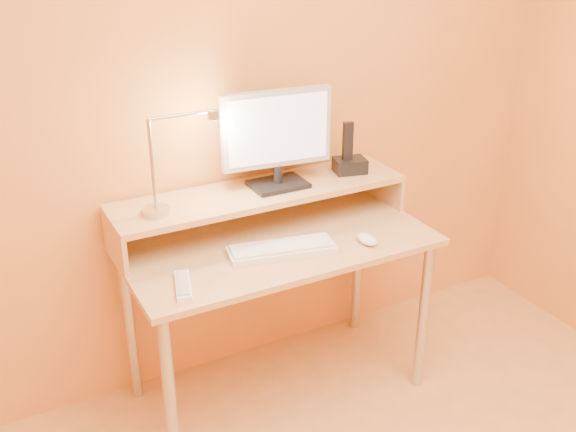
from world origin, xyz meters
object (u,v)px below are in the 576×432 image
monitor_panel (277,128)px  remote_control (183,286)px  phone_dock (350,165)px  mouse (367,239)px  keyboard (282,250)px  lamp_base (156,211)px

monitor_panel → remote_control: bearing=-142.2°
phone_dock → mouse: phone_dock is taller
keyboard → mouse: 0.34m
lamp_base → keyboard: (0.40, -0.21, -0.16)m
phone_dock → keyboard: phone_dock is taller
monitor_panel → mouse: size_ratio=4.25×
monitor_panel → mouse: bearing=-51.4°
phone_dock → keyboard: size_ratio=0.32×
lamp_base → remote_control: bearing=-92.2°
monitor_panel → remote_control: size_ratio=2.36×
remote_control → monitor_panel: bearing=48.0°
lamp_base → keyboard: lamp_base is taller
keyboard → mouse: bearing=-3.4°
monitor_panel → lamp_base: size_ratio=4.44×
phone_dock → remote_control: 0.94m
lamp_base → monitor_panel: bearing=4.5°
lamp_base → remote_control: size_ratio=0.53×
remote_control → lamp_base: bearing=104.1°
lamp_base → keyboard: 0.48m
monitor_panel → phone_dock: (0.34, -0.01, -0.21)m
lamp_base → mouse: 0.80m
lamp_base → keyboard: size_ratio=0.25×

